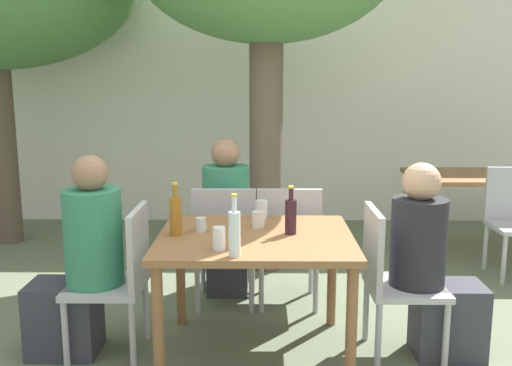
{
  "coord_description": "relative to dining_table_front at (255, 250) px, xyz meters",
  "views": [
    {
      "loc": [
        0.04,
        -3.18,
        1.63
      ],
      "look_at": [
        0.0,
        0.3,
        0.99
      ],
      "focal_mm": 40.0,
      "sensor_mm": 36.0,
      "label": 1
    }
  ],
  "objects": [
    {
      "name": "ground_plane",
      "position": [
        0.0,
        0.0,
        -0.65
      ],
      "size": [
        30.0,
        30.0,
        0.0
      ],
      "primitive_type": "plane",
      "color": "#667056"
    },
    {
      "name": "cafe_building_wall",
      "position": [
        0.0,
        3.28,
        0.75
      ],
      "size": [
        10.0,
        0.08,
        2.8
      ],
      "color": "white",
      "rests_on": "ground_plane"
    },
    {
      "name": "patio_chair_1",
      "position": [
        0.79,
        0.0,
        -0.15
      ],
      "size": [
        0.44,
        0.44,
        0.89
      ],
      "rotation": [
        0.0,
        0.0,
        1.57
      ],
      "color": "#B2B2B7",
      "rests_on": "ground_plane"
    },
    {
      "name": "drinking_glass_2",
      "position": [
        -0.32,
        0.07,
        0.13
      ],
      "size": [
        0.06,
        0.06,
        0.08
      ],
      "color": "silver",
      "rests_on": "dining_table_front"
    },
    {
      "name": "dining_table_front",
      "position": [
        0.0,
        0.0,
        0.0
      ],
      "size": [
        1.12,
        0.95,
        0.74
      ],
      "color": "brown",
      "rests_on": "ground_plane"
    },
    {
      "name": "dining_table_back",
      "position": [
        2.15,
        2.11,
        0.01
      ],
      "size": [
        1.43,
        0.84,
        0.74
      ],
      "color": "brown",
      "rests_on": "ground_plane"
    },
    {
      "name": "drinking_glass_1",
      "position": [
        -0.19,
        -0.29,
        0.15
      ],
      "size": [
        0.07,
        0.07,
        0.12
      ],
      "color": "white",
      "rests_on": "dining_table_front"
    },
    {
      "name": "drinking_glass_0",
      "position": [
        0.02,
        0.17,
        0.14
      ],
      "size": [
        0.08,
        0.08,
        0.1
      ],
      "color": "silver",
      "rests_on": "dining_table_front"
    },
    {
      "name": "person_seated_0",
      "position": [
        -1.03,
        -0.0,
        -0.11
      ],
      "size": [
        0.57,
        0.33,
        1.2
      ],
      "rotation": [
        0.0,
        0.0,
        -1.57
      ],
      "color": "#383842",
      "rests_on": "ground_plane"
    },
    {
      "name": "wine_bottle_1",
      "position": [
        0.2,
        0.03,
        0.2
      ],
      "size": [
        0.07,
        0.07,
        0.28
      ],
      "color": "#331923",
      "rests_on": "dining_table_front"
    },
    {
      "name": "water_bottle_0",
      "position": [
        -0.1,
        -0.4,
        0.22
      ],
      "size": [
        0.06,
        0.06,
        0.32
      ],
      "color": "silver",
      "rests_on": "dining_table_front"
    },
    {
      "name": "person_seated_1",
      "position": [
        1.03,
        -0.0,
        -0.13
      ],
      "size": [
        0.56,
        0.32,
        1.16
      ],
      "rotation": [
        0.0,
        0.0,
        1.57
      ],
      "color": "#383842",
      "rests_on": "ground_plane"
    },
    {
      "name": "amber_bottle_2",
      "position": [
        -0.46,
        -0.01,
        0.21
      ],
      "size": [
        0.07,
        0.07,
        0.31
      ],
      "color": "#9E661E",
      "rests_on": "dining_table_front"
    },
    {
      "name": "patio_chair_2",
      "position": [
        -0.22,
        0.71,
        -0.15
      ],
      "size": [
        0.44,
        0.44,
        0.89
      ],
      "rotation": [
        0.0,
        0.0,
        3.14
      ],
      "color": "#B2B2B7",
      "rests_on": "ground_plane"
    },
    {
      "name": "patio_chair_3",
      "position": [
        0.22,
        0.71,
        -0.15
      ],
      "size": [
        0.44,
        0.44,
        0.89
      ],
      "rotation": [
        0.0,
        0.0,
        3.14
      ],
      "color": "#B2B2B7",
      "rests_on": "ground_plane"
    },
    {
      "name": "drinking_glass_3",
      "position": [
        0.03,
        0.4,
        0.15
      ],
      "size": [
        0.08,
        0.08,
        0.12
      ],
      "color": "white",
      "rests_on": "dining_table_front"
    },
    {
      "name": "patio_chair_0",
      "position": [
        -0.79,
        0.0,
        -0.15
      ],
      "size": [
        0.44,
        0.44,
        0.89
      ],
      "rotation": [
        0.0,
        0.0,
        -1.57
      ],
      "color": "#B2B2B7",
      "rests_on": "ground_plane"
    },
    {
      "name": "person_seated_2",
      "position": [
        -0.22,
        0.94,
        -0.11
      ],
      "size": [
        0.34,
        0.57,
        1.2
      ],
      "rotation": [
        0.0,
        0.0,
        3.14
      ],
      "color": "#383842",
      "rests_on": "ground_plane"
    }
  ]
}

